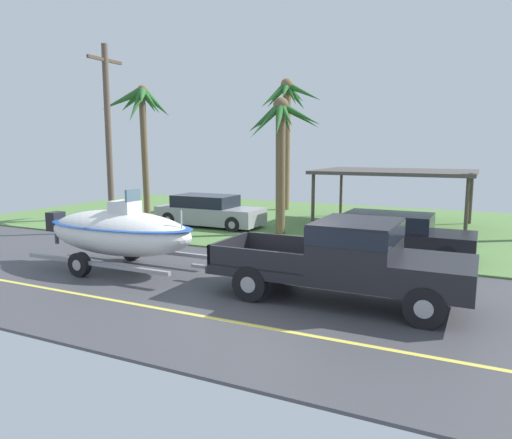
{
  "coord_description": "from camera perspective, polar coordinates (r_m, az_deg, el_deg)",
  "views": [
    {
      "loc": [
        4.2,
        -9.66,
        3.37
      ],
      "look_at": [
        -1.15,
        1.34,
        1.54
      ],
      "focal_mm": 33.52,
      "sensor_mm": 36.0,
      "label": 1
    }
  ],
  "objects": [
    {
      "name": "palm_tree_mid",
      "position": [
        18.54,
        2.88,
        10.53
      ],
      "size": [
        3.05,
        3.12,
        5.28
      ],
      "color": "brown",
      "rests_on": "ground"
    },
    {
      "name": "boat_on_trailer",
      "position": [
        13.81,
        -16.07,
        -1.45
      ],
      "size": [
        5.92,
        2.28,
        2.28
      ],
      "color": "gray",
      "rests_on": "ground"
    },
    {
      "name": "carport_awning",
      "position": [
        21.21,
        16.3,
        5.35
      ],
      "size": [
        6.37,
        4.68,
        2.45
      ],
      "color": "#4C4238",
      "rests_on": "ground"
    },
    {
      "name": "palm_tree_near_left",
      "position": [
        23.26,
        -13.57,
        12.26
      ],
      "size": [
        2.91,
        2.71,
        6.25
      ],
      "color": "brown",
      "rests_on": "ground"
    },
    {
      "name": "ground",
      "position": [
        18.84,
        12.64,
        -2.04
      ],
      "size": [
        36.0,
        22.0,
        0.11
      ],
      "color": "#424247"
    },
    {
      "name": "palm_tree_far_left",
      "position": [
        26.01,
        3.69,
        12.79
      ],
      "size": [
        3.19,
        3.27,
        7.02
      ],
      "color": "brown",
      "rests_on": "ground"
    },
    {
      "name": "utility_pole",
      "position": [
        19.94,
        -17.2,
        9.42
      ],
      "size": [
        0.24,
        1.8,
        7.34
      ],
      "color": "brown",
      "rests_on": "ground"
    },
    {
      "name": "parked_sedan_far",
      "position": [
        20.62,
        -5.64,
        0.95
      ],
      "size": [
        4.59,
        1.84,
        1.38
      ],
      "color": "#99999E",
      "rests_on": "ground"
    },
    {
      "name": "pickup_truck_towing",
      "position": [
        10.65,
        11.7,
        -4.43
      ],
      "size": [
        5.83,
        2.07,
        1.82
      ],
      "color": "black",
      "rests_on": "ground"
    },
    {
      "name": "parked_sedan_near",
      "position": [
        15.4,
        16.08,
        -1.92
      ],
      "size": [
        4.6,
        1.84,
        1.38
      ],
      "color": "black",
      "rests_on": "ground"
    }
  ]
}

